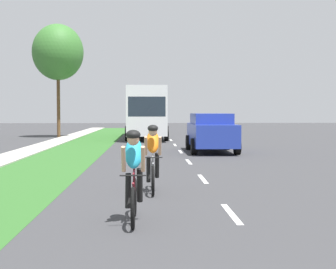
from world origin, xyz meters
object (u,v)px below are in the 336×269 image
at_px(suv_blue, 211,132).
at_px(cyclist_trailing, 153,158).
at_px(cyclist_lead, 134,175).
at_px(street_tree_far, 58,52).
at_px(bus_white, 147,110).

bearing_deg(suv_blue, cyclist_trailing, -104.07).
bearing_deg(cyclist_lead, suv_blue, 77.49).
bearing_deg(street_tree_far, bus_white, -7.45).
relative_size(cyclist_lead, cyclist_trailing, 1.00).
height_order(cyclist_lead, suv_blue, suv_blue).
bearing_deg(cyclist_lead, cyclist_trailing, 83.41).
relative_size(cyclist_trailing, suv_blue, 0.37).
height_order(suv_blue, bus_white, bus_white).
bearing_deg(street_tree_far, cyclist_trailing, -74.99).
relative_size(cyclist_lead, suv_blue, 0.37).
bearing_deg(bus_white, street_tree_far, 172.55).
distance_m(cyclist_lead, bus_white, 26.88).
bearing_deg(bus_white, cyclist_trailing, -89.59).
relative_size(cyclist_trailing, bus_white, 0.15).
bearing_deg(cyclist_trailing, bus_white, 90.41).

